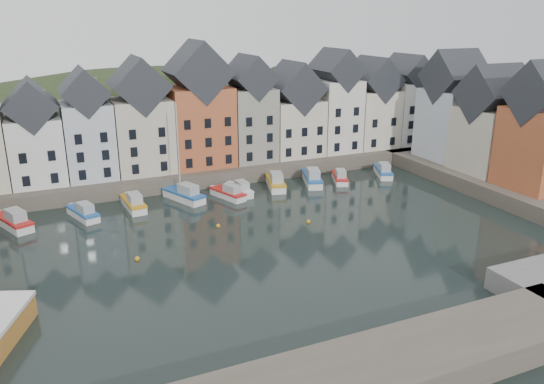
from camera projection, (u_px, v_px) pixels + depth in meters
ground at (279, 248)px, 54.81m from camera, size 260.00×260.00×0.00m
far_quay at (198, 167)px, 80.54m from camera, size 90.00×16.00×2.00m
right_quay at (520, 187)px, 71.27m from camera, size 14.00×54.00×2.00m
hillside at (166, 224)px, 109.10m from camera, size 153.60×70.40×64.00m
far_terrace at (220, 116)px, 77.55m from camera, size 72.37×8.16×17.78m
right_terrace at (493, 122)px, 72.80m from camera, size 8.30×24.25×16.36m
mooring_buoys at (226, 234)px, 57.86m from camera, size 20.50×5.50×0.50m
boat_a at (14, 221)px, 59.81m from camera, size 4.54×6.92×2.55m
boat_b at (83, 213)px, 62.65m from camera, size 3.55×6.13×2.25m
boat_c at (134, 203)px, 65.73m from camera, size 2.39×6.41×2.42m
boat_d at (185, 194)px, 68.63m from camera, size 4.53×7.05×12.93m
boat_e at (229, 193)px, 69.62m from camera, size 3.59×6.00×2.20m
boat_f at (240, 189)px, 71.25m from camera, size 2.11×5.73×2.16m
boat_g at (276, 182)px, 73.86m from camera, size 3.85×7.07×2.59m
boat_h at (312, 179)px, 75.55m from camera, size 4.27×7.17×2.63m
boat_i at (340, 178)px, 76.53m from camera, size 3.75×5.83×2.15m
boat_j at (383, 171)px, 79.37m from camera, size 4.18×6.32×2.33m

